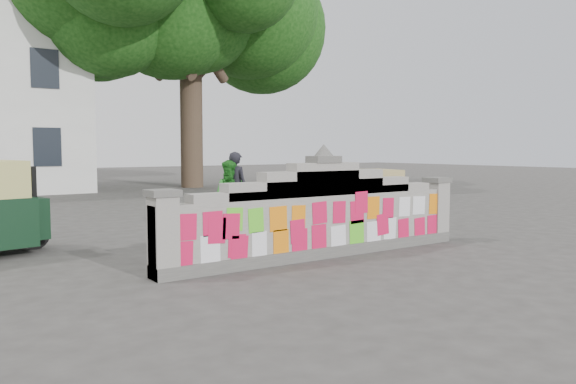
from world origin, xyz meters
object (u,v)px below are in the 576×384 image
Objects in this scene: pedestrian at (231,198)px; rickshaw_right at (356,197)px; cyclist_rider at (236,199)px; cyclist_bike at (236,213)px.

pedestrian is 3.25m from rickshaw_right.
rickshaw_right is (3.06, -0.60, -0.08)m from cyclist_rider.
cyclist_bike is at bearing -1.55° from rickshaw_right.
pedestrian is (-0.13, -0.02, 0.03)m from cyclist_rider.
cyclist_rider is at bearing -1.55° from rickshaw_right.
rickshaw_right is (3.19, -0.58, -0.11)m from pedestrian.
cyclist_bike is 0.33m from cyclist_rider.
cyclist_rider is (0.00, 0.00, 0.33)m from cyclist_bike.
pedestrian reaches higher than cyclist_bike.
cyclist_bike is 1.12× the size of cyclist_rider.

